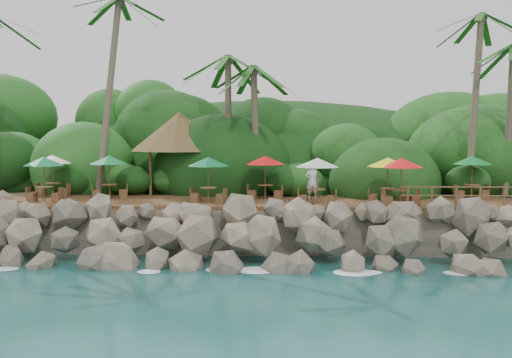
{
  "coord_description": "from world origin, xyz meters",
  "views": [
    {
      "loc": [
        1.43,
        -24.7,
        5.81
      ],
      "look_at": [
        0.0,
        6.0,
        3.4
      ],
      "focal_mm": 42.83,
      "sensor_mm": 36.0,
      "label": 1
    }
  ],
  "objects": [
    {
      "name": "land_base",
      "position": [
        0.0,
        16.0,
        1.05
      ],
      "size": [
        32.0,
        25.2,
        2.1
      ],
      "primitive_type": "cube",
      "color": "gray",
      "rests_on": "ground"
    },
    {
      "name": "railing",
      "position": [
        11.0,
        3.65,
        2.91
      ],
      "size": [
        8.3,
        0.1,
        1.0
      ],
      "color": "brown",
      "rests_on": "terrace"
    },
    {
      "name": "terrace",
      "position": [
        0.0,
        6.0,
        2.2
      ],
      "size": [
        26.0,
        5.0,
        0.2
      ],
      "primitive_type": "cube",
      "color": "brown",
      "rests_on": "land_base"
    },
    {
      "name": "seawall",
      "position": [
        0.0,
        2.0,
        1.15
      ],
      "size": [
        29.0,
        4.0,
        2.3
      ],
      "primitive_type": null,
      "color": "gray",
      "rests_on": "ground"
    },
    {
      "name": "foam_line",
      "position": [
        0.0,
        0.3,
        0.03
      ],
      "size": [
        25.2,
        0.8,
        0.06
      ],
      "color": "white",
      "rests_on": "ground"
    },
    {
      "name": "waiter",
      "position": [
        2.87,
        6.61,
        3.24
      ],
      "size": [
        0.69,
        0.46,
        1.88
      ],
      "primitive_type": "imported",
      "rotation": [
        0.0,
        0.0,
        3.15
      ],
      "color": "silver",
      "rests_on": "terrace"
    },
    {
      "name": "jungle_hill",
      "position": [
        0.0,
        23.5,
        0.0
      ],
      "size": [
        44.8,
        28.0,
        15.4
      ],
      "primitive_type": "ellipsoid",
      "color": "#143811",
      "rests_on": "ground"
    },
    {
      "name": "palms",
      "position": [
        0.07,
        8.78,
        11.17
      ],
      "size": [
        34.11,
        7.33,
        12.23
      ],
      "color": "brown",
      "rests_on": "ground"
    },
    {
      "name": "palapa",
      "position": [
        -4.54,
        9.89,
        5.79
      ],
      "size": [
        5.62,
        5.62,
        4.6
      ],
      "color": "brown",
      "rests_on": "ground"
    },
    {
      "name": "jungle_foliage",
      "position": [
        0.0,
        15.0,
        0.0
      ],
      "size": [
        44.0,
        16.0,
        12.0
      ],
      "primitive_type": null,
      "color": "#143811",
      "rests_on": "ground"
    },
    {
      "name": "dining_clusters",
      "position": [
        -0.39,
        5.76,
        4.16
      ],
      "size": [
        24.18,
        5.01,
        2.24
      ],
      "color": "brown",
      "rests_on": "terrace"
    },
    {
      "name": "ground",
      "position": [
        0.0,
        0.0,
        0.0
      ],
      "size": [
        140.0,
        140.0,
        0.0
      ],
      "primitive_type": "plane",
      "color": "#19514F",
      "rests_on": "ground"
    }
  ]
}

